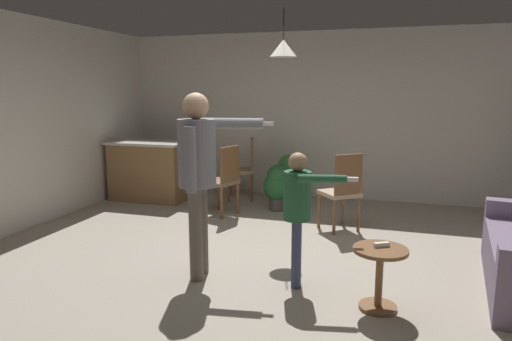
{
  "coord_description": "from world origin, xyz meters",
  "views": [
    {
      "loc": [
        1.32,
        -4.25,
        1.77
      ],
      "look_at": [
        0.06,
        -0.13,
        1.0
      ],
      "focal_mm": 31.76,
      "sensor_mm": 36.0,
      "label": 1
    }
  ],
  "objects_px": {
    "side_table_by_couch": "(379,271)",
    "person_adult": "(199,165)",
    "potted_plant_corner": "(278,185)",
    "spare_remote_on_table": "(382,245)",
    "dining_chair_by_counter": "(245,166)",
    "kitchen_counter": "(150,171)",
    "dining_chair_centre_back": "(224,178)",
    "potted_plant_by_wall": "(289,175)",
    "dining_chair_near_wall": "(343,189)",
    "person_child": "(298,204)"
  },
  "relations": [
    {
      "from": "dining_chair_near_wall",
      "to": "potted_plant_by_wall",
      "type": "distance_m",
      "value": 1.74
    },
    {
      "from": "spare_remote_on_table",
      "to": "person_adult",
      "type": "bearing_deg",
      "value": 174.91
    },
    {
      "from": "person_adult",
      "to": "dining_chair_by_counter",
      "type": "xyz_separation_m",
      "value": [
        -0.58,
        3.09,
        -0.54
      ]
    },
    {
      "from": "potted_plant_corner",
      "to": "spare_remote_on_table",
      "type": "relative_size",
      "value": 5.25
    },
    {
      "from": "potted_plant_corner",
      "to": "spare_remote_on_table",
      "type": "xyz_separation_m",
      "value": [
        1.56,
        -2.73,
        0.16
      ]
    },
    {
      "from": "dining_chair_by_counter",
      "to": "potted_plant_corner",
      "type": "distance_m",
      "value": 0.87
    },
    {
      "from": "spare_remote_on_table",
      "to": "dining_chair_near_wall",
      "type": "bearing_deg",
      "value": 105.12
    },
    {
      "from": "kitchen_counter",
      "to": "dining_chair_by_counter",
      "type": "height_order",
      "value": "dining_chair_by_counter"
    },
    {
      "from": "dining_chair_by_counter",
      "to": "potted_plant_corner",
      "type": "xyz_separation_m",
      "value": [
        0.68,
        -0.51,
        -0.17
      ]
    },
    {
      "from": "dining_chair_near_wall",
      "to": "dining_chair_centre_back",
      "type": "bearing_deg",
      "value": 131.63
    },
    {
      "from": "person_adult",
      "to": "dining_chair_near_wall",
      "type": "height_order",
      "value": "person_adult"
    },
    {
      "from": "person_adult",
      "to": "potted_plant_corner",
      "type": "distance_m",
      "value": 2.68
    },
    {
      "from": "potted_plant_corner",
      "to": "potted_plant_by_wall",
      "type": "relative_size",
      "value": 0.91
    },
    {
      "from": "potted_plant_corner",
      "to": "spare_remote_on_table",
      "type": "bearing_deg",
      "value": -60.22
    },
    {
      "from": "kitchen_counter",
      "to": "person_adult",
      "type": "bearing_deg",
      "value": -51.75
    },
    {
      "from": "dining_chair_near_wall",
      "to": "spare_remote_on_table",
      "type": "height_order",
      "value": "dining_chair_near_wall"
    },
    {
      "from": "potted_plant_by_wall",
      "to": "dining_chair_near_wall",
      "type": "bearing_deg",
      "value": -54.35
    },
    {
      "from": "person_adult",
      "to": "potted_plant_by_wall",
      "type": "relative_size",
      "value": 2.33
    },
    {
      "from": "kitchen_counter",
      "to": "person_child",
      "type": "relative_size",
      "value": 1.03
    },
    {
      "from": "potted_plant_corner",
      "to": "spare_remote_on_table",
      "type": "height_order",
      "value": "potted_plant_corner"
    },
    {
      "from": "side_table_by_couch",
      "to": "person_adult",
      "type": "relative_size",
      "value": 0.3
    },
    {
      "from": "side_table_by_couch",
      "to": "potted_plant_corner",
      "type": "relative_size",
      "value": 0.76
    },
    {
      "from": "kitchen_counter",
      "to": "dining_chair_near_wall",
      "type": "bearing_deg",
      "value": -13.8
    },
    {
      "from": "person_adult",
      "to": "kitchen_counter",
      "type": "bearing_deg",
      "value": -150.39
    },
    {
      "from": "dining_chair_by_counter",
      "to": "spare_remote_on_table",
      "type": "bearing_deg",
      "value": -161.72
    },
    {
      "from": "dining_chair_by_counter",
      "to": "side_table_by_couch",
      "type": "bearing_deg",
      "value": -162.08
    },
    {
      "from": "dining_chair_by_counter",
      "to": "spare_remote_on_table",
      "type": "distance_m",
      "value": 3.94
    },
    {
      "from": "person_adult",
      "to": "potted_plant_by_wall",
      "type": "bearing_deg",
      "value": 169.24
    },
    {
      "from": "kitchen_counter",
      "to": "side_table_by_couch",
      "type": "distance_m",
      "value": 4.65
    },
    {
      "from": "dining_chair_near_wall",
      "to": "spare_remote_on_table",
      "type": "distance_m",
      "value": 2.04
    },
    {
      "from": "kitchen_counter",
      "to": "person_adult",
      "type": "xyz_separation_m",
      "value": [
        2.05,
        -2.61,
        0.61
      ]
    },
    {
      "from": "potted_plant_by_wall",
      "to": "side_table_by_couch",
      "type": "bearing_deg",
      "value": -65.77
    },
    {
      "from": "side_table_by_couch",
      "to": "dining_chair_centre_back",
      "type": "distance_m",
      "value": 3.17
    },
    {
      "from": "dining_chair_by_counter",
      "to": "dining_chair_near_wall",
      "type": "height_order",
      "value": "same"
    },
    {
      "from": "kitchen_counter",
      "to": "potted_plant_by_wall",
      "type": "height_order",
      "value": "kitchen_counter"
    },
    {
      "from": "person_adult",
      "to": "potted_plant_by_wall",
      "type": "distance_m",
      "value": 3.3
    },
    {
      "from": "kitchen_counter",
      "to": "person_adult",
      "type": "height_order",
      "value": "person_adult"
    },
    {
      "from": "person_child",
      "to": "dining_chair_centre_back",
      "type": "distance_m",
      "value": 2.49
    },
    {
      "from": "potted_plant_corner",
      "to": "side_table_by_couch",
      "type": "bearing_deg",
      "value": -60.62
    },
    {
      "from": "side_table_by_couch",
      "to": "person_adult",
      "type": "bearing_deg",
      "value": 173.66
    },
    {
      "from": "side_table_by_couch",
      "to": "potted_plant_corner",
      "type": "height_order",
      "value": "potted_plant_corner"
    },
    {
      "from": "person_child",
      "to": "dining_chair_near_wall",
      "type": "distance_m",
      "value": 1.77
    },
    {
      "from": "dining_chair_centre_back",
      "to": "potted_plant_corner",
      "type": "xyz_separation_m",
      "value": [
        0.66,
        0.51,
        -0.17
      ]
    },
    {
      "from": "person_child",
      "to": "dining_chair_centre_back",
      "type": "relative_size",
      "value": 1.23
    },
    {
      "from": "dining_chair_near_wall",
      "to": "potted_plant_corner",
      "type": "distance_m",
      "value": 1.29
    },
    {
      "from": "person_adult",
      "to": "person_child",
      "type": "height_order",
      "value": "person_adult"
    },
    {
      "from": "kitchen_counter",
      "to": "dining_chair_near_wall",
      "type": "distance_m",
      "value": 3.28
    },
    {
      "from": "potted_plant_by_wall",
      "to": "spare_remote_on_table",
      "type": "distance_m",
      "value": 3.72
    },
    {
      "from": "person_adult",
      "to": "person_child",
      "type": "xyz_separation_m",
      "value": [
        0.93,
        0.08,
        -0.32
      ]
    },
    {
      "from": "dining_chair_by_counter",
      "to": "potted_plant_corner",
      "type": "relative_size",
      "value": 1.47
    }
  ]
}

